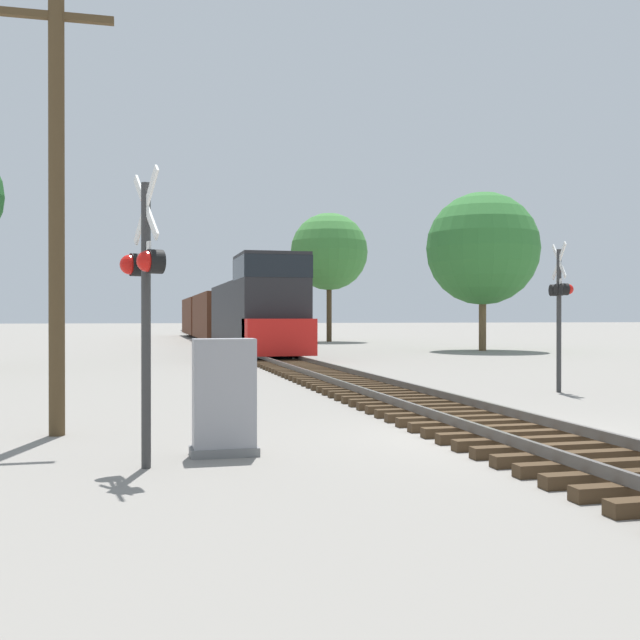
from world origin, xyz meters
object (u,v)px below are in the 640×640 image
at_px(tree_mid_background, 483,249).
at_px(tree_deep_background, 329,252).
at_px(freight_train, 222,316).
at_px(utility_pole, 57,198).
at_px(crossing_signal_near, 144,284).
at_px(relay_cabinet, 224,398).
at_px(crossing_signal_far, 560,298).

height_order(tree_mid_background, tree_deep_background, tree_deep_background).
relative_size(freight_train, utility_pole, 6.43).
relative_size(freight_train, tree_mid_background, 5.33).
bearing_deg(crossing_signal_near, freight_train, 154.85).
height_order(freight_train, relay_cabinet, freight_train).
bearing_deg(relay_cabinet, crossing_signal_near, -149.22).
bearing_deg(utility_pole, tree_mid_background, 52.17).
bearing_deg(tree_mid_background, tree_deep_background, 105.92).
bearing_deg(crossing_signal_far, freight_train, 18.17).
bearing_deg(utility_pole, crossing_signal_near, -65.84).
relative_size(relay_cabinet, utility_pole, 0.22).
bearing_deg(relay_cabinet, tree_mid_background, 58.00).
distance_m(crossing_signal_far, tree_mid_background, 23.34).
bearing_deg(crossing_signal_far, utility_pole, 120.44).
distance_m(freight_train, utility_pole, 39.99).
bearing_deg(freight_train, tree_deep_background, 18.69).
distance_m(crossing_signal_near, utility_pole, 3.63).
xyz_separation_m(crossing_signal_far, tree_deep_background, (3.67, 37.94, 4.43)).
distance_m(freight_train, crossing_signal_far, 35.42).
distance_m(freight_train, tree_deep_background, 10.12).
height_order(freight_train, crossing_signal_far, freight_train).
height_order(crossing_signal_far, tree_mid_background, tree_mid_background).
xyz_separation_m(relay_cabinet, tree_deep_background, (12.92, 44.55, 6.02)).
relative_size(crossing_signal_near, relay_cabinet, 2.34).
relative_size(utility_pole, tree_mid_background, 0.83).
distance_m(freight_train, relay_cabinet, 41.96).
relative_size(crossing_signal_far, utility_pole, 0.51).
xyz_separation_m(freight_train, crossing_signal_near, (-5.60, -42.35, 0.39)).
bearing_deg(relay_cabinet, freight_train, 83.83).
distance_m(crossing_signal_near, tree_deep_background, 47.52).
relative_size(crossing_signal_far, tree_deep_background, 0.39).
bearing_deg(tree_mid_background, utility_pole, -127.83).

